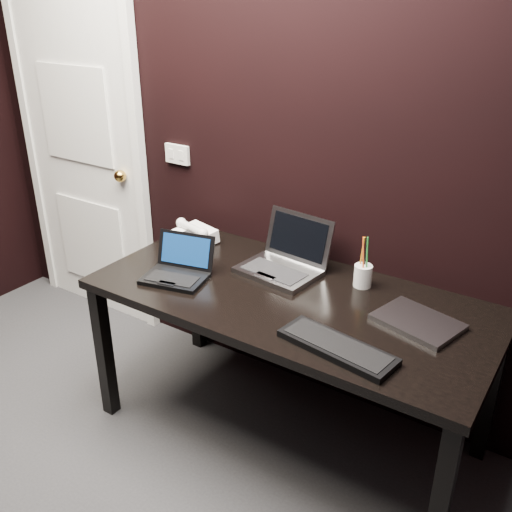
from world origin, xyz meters
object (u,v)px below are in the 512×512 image
Objects in this scene: mobile_phone at (189,246)px; pen_cup at (363,275)px; closed_laptop at (418,322)px; door at (83,149)px; silver_laptop at (284,262)px; desk_phone at (194,235)px; netbook at (178,270)px; ext_keyboard at (337,347)px; desk at (289,311)px.

pen_cup reaches higher than mobile_phone.
door is at bearing 171.99° from closed_laptop.
silver_laptop is 1.54× the size of desk_phone.
netbook is at bearing -152.40° from pen_cup.
pen_cup is (0.90, 0.04, 0.01)m from desk_phone.
mobile_phone is 0.85m from pen_cup.
netbook is 0.84× the size of silver_laptop.
desk is at bearing 143.35° from ext_keyboard.
desk_phone is (-0.68, 0.20, 0.12)m from desk.
netbook is at bearing -62.04° from mobile_phone.
desk_phone is 0.90m from pen_cup.
ext_keyboard is 1.02m from mobile_phone.
door is 9.31× the size of pen_cup.
netbook is at bearing 171.71° from ext_keyboard.
desk is 0.35m from pen_cup.
door reaches higher than pen_cup.
mobile_phone is (-1.14, 0.02, 0.03)m from closed_laptop.
door is 6.07× the size of closed_laptop.
closed_laptop is (1.02, 0.20, -0.02)m from netbook.
pen_cup reaches higher than desk_phone.
mobile_phone is at bearing -169.68° from pen_cup.
ext_keyboard is at bearing -119.06° from closed_laptop.
ext_keyboard is (0.35, -0.26, 0.09)m from desk.
mobile_phone reaches higher than ext_keyboard.
netbook is 1.30× the size of desk_phone.
netbook is at bearing -168.74° from closed_laptop.
desk is (1.65, -0.38, -0.38)m from door.
ext_keyboard is 4.59× the size of mobile_phone.
desk is at bearing -12.82° from door.
mobile_phone is (0.07, -0.11, -0.01)m from desk_phone.
mobile_phone is at bearing -60.05° from desk_phone.
netbook reaches higher than mobile_phone.
desk_phone is at bearing -177.57° from pen_cup.
closed_laptop is at bearing -29.35° from pen_cup.
mobile_phone is (-0.96, 0.35, 0.02)m from ext_keyboard.
pen_cup is at bearing 103.97° from ext_keyboard.
ext_keyboard is 1.85× the size of desk_phone.
silver_laptop is at bearing -170.46° from pen_cup.
desk is at bearing -172.56° from closed_laptop.
silver_laptop is at bearing 170.50° from closed_laptop.
pen_cup is (-0.31, 0.17, 0.04)m from closed_laptop.
netbook is 0.70× the size of ext_keyboard.
pen_cup is (0.84, 0.15, 0.02)m from mobile_phone.
ext_keyboard is at bearing -36.65° from desk.
pen_cup is at bearing 10.32° from mobile_phone.
netbook is (-0.50, -0.13, 0.11)m from desk.
closed_laptop is at bearing -6.31° from desk_phone.
pen_cup is (-0.12, 0.50, 0.04)m from ext_keyboard.
door is 1.89m from pen_cup.
netbook is at bearing -23.87° from door.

